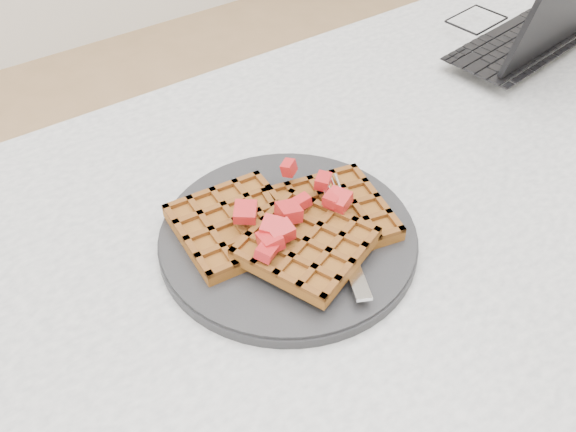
{
  "coord_description": "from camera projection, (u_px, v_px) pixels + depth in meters",
  "views": [
    {
      "loc": [
        -0.44,
        -0.37,
        1.26
      ],
      "look_at": [
        -0.16,
        0.04,
        0.79
      ],
      "focal_mm": 40.0,
      "sensor_mm": 36.0,
      "label": 1
    }
  ],
  "objects": [
    {
      "name": "strawberry_pile",
      "position": [
        288.0,
        206.0,
        0.67
      ],
      "size": [
        0.15,
        0.15,
        0.02
      ],
      "primitive_type": null,
      "color": "maroon",
      "rests_on": "waffles"
    },
    {
      "name": "table",
      "position": [
        404.0,
        272.0,
        0.83
      ],
      "size": [
        1.2,
        0.8,
        0.75
      ],
      "color": "silver",
      "rests_on": "ground"
    },
    {
      "name": "laptop",
      "position": [
        518.0,
        28.0,
        1.0
      ],
      "size": [
        0.31,
        0.25,
        0.2
      ],
      "rotation": [
        0.0,
        0.0,
        3.28
      ],
      "color": "black",
      "rests_on": "table"
    },
    {
      "name": "fork",
      "position": [
        341.0,
        233.0,
        0.68
      ],
      "size": [
        0.1,
        0.17,
        0.02
      ],
      "primitive_type": null,
      "rotation": [
        0.0,
        0.0,
        -0.43
      ],
      "color": "silver",
      "rests_on": "plate"
    },
    {
      "name": "waffles",
      "position": [
        290.0,
        227.0,
        0.68
      ],
      "size": [
        0.23,
        0.21,
        0.03
      ],
      "color": "brown",
      "rests_on": "plate"
    },
    {
      "name": "plate",
      "position": [
        288.0,
        237.0,
        0.7
      ],
      "size": [
        0.28,
        0.28,
        0.02
      ],
      "primitive_type": "cylinder",
      "color": "black",
      "rests_on": "table"
    }
  ]
}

